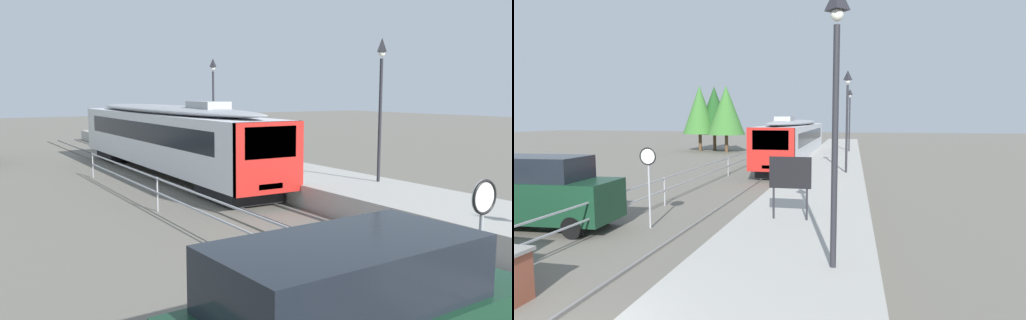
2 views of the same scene
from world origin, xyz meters
TOP-DOWN VIEW (x-y plane):
  - ground_plane at (-3.00, 22.00)m, footprint 160.00×160.00m
  - track_rails at (0.00, 22.00)m, footprint 3.20×60.00m
  - commuter_train at (0.00, 28.38)m, footprint 2.82×19.77m
  - station_platform at (3.25, 22.00)m, footprint 3.90×60.00m
  - platform_lamp_near_end at (4.30, 3.90)m, footprint 0.34×0.34m
  - platform_lamp_mid_platform at (4.30, 17.74)m, footprint 0.34×0.34m
  - platform_lamp_far_end at (4.30, 31.59)m, footprint 0.34×0.34m
  - platform_notice_board at (2.91, 7.38)m, footprint 1.20×0.08m
  - speed_limit_sign at (-2.17, 8.62)m, footprint 0.61×0.10m
  - carpark_fence at (-3.30, 12.00)m, footprint 0.06×36.06m
  - parked_van_dark_green at (-5.68, 7.79)m, footprint 4.99×2.20m
  - tree_behind_carpark at (-12.53, 39.46)m, footprint 3.85×3.85m
  - tree_behind_station_far at (-11.15, 40.49)m, footprint 4.03×4.03m
  - tree_distant_left at (-8.96, 38.18)m, footprint 4.10×4.10m

SIDE VIEW (x-z plane):
  - ground_plane at x=-3.00m, z-range 0.00..0.00m
  - track_rails at x=0.00m, z-range -0.04..0.10m
  - station_platform at x=3.25m, z-range 0.00..0.90m
  - carpark_fence at x=-3.30m, z-range 0.28..1.53m
  - parked_van_dark_green at x=-5.68m, z-range 0.04..2.55m
  - speed_limit_sign at x=-2.17m, z-range 0.72..3.53m
  - commuter_train at x=0.00m, z-range 0.28..4.02m
  - platform_notice_board at x=2.91m, z-range 1.29..3.09m
  - tree_distant_left at x=-8.96m, z-range 0.97..8.24m
  - platform_lamp_near_end at x=4.30m, z-range 1.95..7.30m
  - platform_lamp_mid_platform at x=4.30m, z-range 1.95..7.30m
  - platform_lamp_far_end at x=4.30m, z-range 1.95..7.30m
  - tree_behind_station_far at x=-11.15m, z-range 0.95..8.33m
  - tree_behind_carpark at x=-12.53m, z-range 0.97..8.40m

